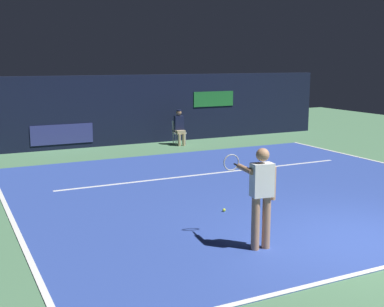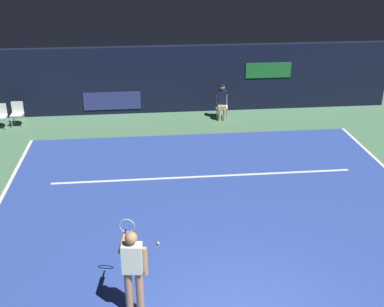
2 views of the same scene
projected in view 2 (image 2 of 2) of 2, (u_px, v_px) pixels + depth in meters
ground_plane at (212, 208)px, 12.38m from camera, size 32.93×32.93×0.00m
court_surface at (212, 208)px, 12.38m from camera, size 11.11×10.23×0.01m
line_service at (204, 177)px, 14.00m from camera, size 8.66×0.10×0.01m
back_wall at (185, 79)px, 18.90m from camera, size 16.33×0.33×2.60m
tennis_player at (133, 267)px, 8.58m from camera, size 0.52×0.98×1.73m
line_judge_on_chair at (222, 101)px, 18.28m from camera, size 0.48×0.56×1.32m
courtside_chair_near at (17, 112)px, 17.69m from camera, size 0.44×0.42×0.88m
courtside_chair_far at (0, 115)px, 17.47m from camera, size 0.44×0.42×0.88m
tennis_ball at (158, 243)px, 10.88m from camera, size 0.07×0.07×0.07m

